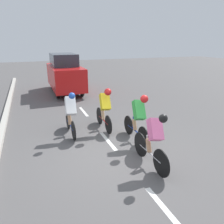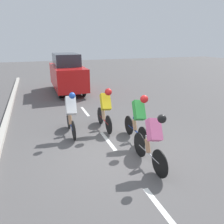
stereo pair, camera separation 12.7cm
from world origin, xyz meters
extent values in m
plane|color=#565454|center=(0.00, 0.00, 0.00)|extent=(60.00, 60.00, 0.00)
cube|color=white|center=(0.00, 2.43, 0.00)|extent=(0.12, 1.40, 0.01)
cube|color=white|center=(0.00, -0.77, 0.00)|extent=(0.12, 1.40, 0.01)
cube|color=white|center=(0.00, -3.97, 0.00)|extent=(0.12, 1.40, 0.01)
cylinder|color=black|center=(-0.84, -1.03, 0.32)|extent=(0.03, 0.64, 0.64)
cylinder|color=black|center=(-0.84, 0.00, 0.32)|extent=(0.03, 0.64, 0.64)
cylinder|color=navy|center=(-0.84, -0.52, 0.32)|extent=(0.04, 1.03, 0.04)
cylinder|color=navy|center=(-0.84, -0.70, 0.53)|extent=(0.04, 0.04, 0.42)
cylinder|color=green|center=(-0.84, -0.57, 0.42)|extent=(0.07, 0.07, 0.16)
cylinder|color=tan|center=(-0.84, -0.59, 0.50)|extent=(0.12, 0.23, 0.36)
cube|color=green|center=(-0.88, -0.42, 1.03)|extent=(0.40, 0.50, 0.64)
sphere|color=red|center=(-0.92, -0.20, 1.43)|extent=(0.23, 0.23, 0.23)
cylinder|color=black|center=(-0.51, 0.42, 0.33)|extent=(0.03, 0.67, 0.67)
cylinder|color=black|center=(-0.51, 1.43, 0.33)|extent=(0.03, 0.67, 0.67)
cylinder|color=#B7B7BC|center=(-0.51, 0.93, 0.33)|extent=(0.04, 1.02, 0.04)
cylinder|color=#B7B7BC|center=(-0.51, 0.75, 0.54)|extent=(0.04, 0.04, 0.42)
cylinder|color=white|center=(-0.51, 0.88, 0.43)|extent=(0.07, 0.07, 0.16)
cylinder|color=tan|center=(-0.51, 0.85, 0.51)|extent=(0.12, 0.23, 0.36)
cube|color=pink|center=(-0.56, 1.03, 1.01)|extent=(0.41, 0.47, 0.59)
sphere|color=black|center=(-0.61, 1.25, 1.36)|extent=(0.21, 0.21, 0.21)
cylinder|color=black|center=(-0.21, -2.28, 0.32)|extent=(0.03, 0.64, 0.64)
cylinder|color=black|center=(-0.21, -1.29, 0.32)|extent=(0.03, 0.64, 0.64)
cylinder|color=red|center=(-0.21, -1.78, 0.32)|extent=(0.04, 0.99, 0.04)
cylinder|color=red|center=(-0.21, -1.96, 0.53)|extent=(0.04, 0.04, 0.42)
cylinder|color=green|center=(-0.21, -1.83, 0.42)|extent=(0.07, 0.07, 0.16)
cylinder|color=#DBAD84|center=(-0.21, -1.86, 0.50)|extent=(0.12, 0.23, 0.36)
cube|color=yellow|center=(-0.23, -1.68, 1.03)|extent=(0.37, 0.49, 0.61)
sphere|color=red|center=(-0.26, -1.46, 1.42)|extent=(0.24, 0.24, 0.24)
cylinder|color=black|center=(1.00, -2.21, 0.32)|extent=(0.03, 0.65, 0.65)
cylinder|color=black|center=(1.00, -1.19, 0.32)|extent=(0.03, 0.65, 0.65)
cylinder|color=navy|center=(1.00, -1.70, 0.32)|extent=(0.04, 1.02, 0.04)
cylinder|color=navy|center=(1.00, -1.88, 0.53)|extent=(0.04, 0.04, 0.42)
cylinder|color=white|center=(1.00, -1.75, 0.42)|extent=(0.07, 0.07, 0.16)
cylinder|color=tan|center=(1.00, -1.78, 0.50)|extent=(0.12, 0.23, 0.36)
cube|color=white|center=(0.98, -1.60, 1.04)|extent=(0.37, 0.50, 0.62)
sphere|color=blue|center=(0.95, -1.38, 1.42)|extent=(0.20, 0.20, 0.20)
cylinder|color=black|center=(-0.61, -6.80, 0.32)|extent=(0.14, 0.64, 0.64)
cylinder|color=black|center=(0.75, -6.80, 0.32)|extent=(0.14, 0.64, 0.64)
cylinder|color=black|center=(-0.61, -9.44, 0.32)|extent=(0.14, 0.64, 0.64)
cylinder|color=black|center=(0.75, -9.44, 0.32)|extent=(0.14, 0.64, 0.64)
cube|color=red|center=(0.07, -8.12, 0.95)|extent=(1.70, 4.26, 1.27)
cube|color=#2D333D|center=(0.07, -8.33, 1.94)|extent=(1.39, 2.34, 0.70)
camera|label=1|loc=(2.14, 5.16, 3.05)|focal=35.00mm
camera|label=2|loc=(2.02, 5.20, 3.05)|focal=35.00mm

